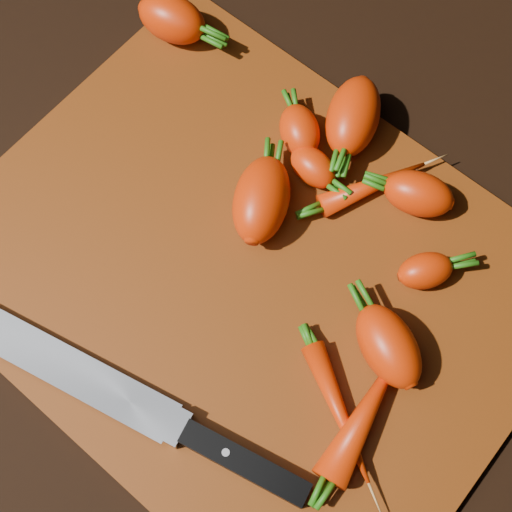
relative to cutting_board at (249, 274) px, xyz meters
The scene contains 14 objects.
ground 0.01m from the cutting_board, ahead, with size 2.00×2.00×0.01m, color black.
cutting_board is the anchor object (origin of this frame).
carrot_0 0.27m from the cutting_board, 146.48° to the left, with size 0.07×0.04×0.04m, color red.
carrot_1 0.14m from the cutting_board, 110.36° to the left, with size 0.05×0.04×0.04m, color red.
carrot_2 0.17m from the cutting_board, 96.09° to the left, with size 0.08×0.05×0.05m, color red.
carrot_3 0.07m from the cutting_board, 118.99° to the left, with size 0.08×0.05×0.05m, color red.
carrot_4 0.17m from the cutting_board, 63.67° to the left, with size 0.06×0.04×0.04m, color red.
carrot_5 0.11m from the cutting_board, 98.50° to the left, with size 0.05×0.03×0.03m, color red.
carrot_6 0.14m from the cutting_board, ahead, with size 0.07×0.04×0.04m, color red.
carrot_7 0.14m from the cutting_board, 75.07° to the left, with size 0.10×0.02×0.02m, color red.
carrot_8 0.14m from the cutting_board, 19.33° to the right, with size 0.12×0.02×0.02m, color red.
carrot_9 0.16m from the cutting_board, 14.13° to the right, with size 0.11×0.03×0.03m, color red.
carrot_10 0.15m from the cutting_board, 38.11° to the left, with size 0.05×0.03×0.03m, color red.
knife 0.16m from the cutting_board, 102.84° to the right, with size 0.31×0.09×0.02m.
Camera 1 is at (0.14, -0.16, 0.60)m, focal length 50.00 mm.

